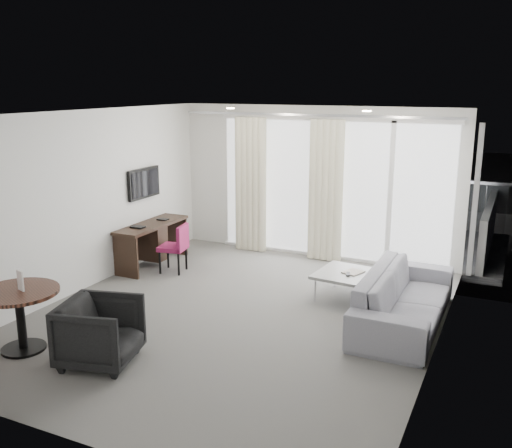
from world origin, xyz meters
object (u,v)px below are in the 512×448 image
at_px(desk_chair, 173,248).
at_px(rattan_chair_b, 416,220).
at_px(tub_armchair, 100,332).
at_px(coffee_table, 348,286).
at_px(rattan_chair_a, 358,222).
at_px(round_table, 21,320).
at_px(sofa, 405,298).
at_px(desk, 152,244).

bearing_deg(desk_chair, rattan_chair_b, 37.02).
xyz_separation_m(tub_armchair, rattan_chair_b, (2.20, 6.42, 0.07)).
height_order(coffee_table, rattan_chair_a, rattan_chair_a).
height_order(round_table, sofa, round_table).
bearing_deg(round_table, desk, 98.67).
bearing_deg(desk, sofa, -8.48).
bearing_deg(desk_chair, desk, 153.31).
relative_size(tub_armchair, rattan_chair_a, 1.06).
xyz_separation_m(desk_chair, tub_armchair, (1.01, -2.95, -0.03)).
bearing_deg(desk, rattan_chair_b, 41.75).
distance_m(sofa, rattan_chair_b, 3.99).
bearing_deg(rattan_chair_a, desk, -152.18).
bearing_deg(rattan_chair_a, round_table, -129.02).
xyz_separation_m(desk_chair, rattan_chair_a, (2.20, 3.05, -0.02)).
bearing_deg(rattan_chair_b, desk, -156.99).
relative_size(desk, desk_chair, 1.93).
distance_m(desk, rattan_chair_a, 3.96).
height_order(desk, desk_chair, desk_chair).
bearing_deg(coffee_table, rattan_chair_b, 84.66).
xyz_separation_m(desk_chair, coffee_table, (2.89, 0.04, -0.20)).
relative_size(desk_chair, rattan_chair_b, 0.92).
bearing_deg(sofa, rattan_chair_a, 23.95).
relative_size(round_table, tub_armchair, 1.14).
height_order(desk, tub_armchair, tub_armchair).
height_order(round_table, rattan_chair_b, rattan_chair_b).
relative_size(coffee_table, rattan_chair_b, 1.00).
distance_m(desk, round_table, 3.27).
xyz_separation_m(round_table, sofa, (3.78, 2.60, -0.02)).
xyz_separation_m(sofa, rattan_chair_b, (-0.55, 3.95, 0.08)).
bearing_deg(round_table, rattan_chair_a, 70.25).
relative_size(desk, tub_armchair, 1.93).
bearing_deg(desk, tub_armchair, -64.04).
distance_m(desk, coffee_table, 3.40).
bearing_deg(desk_chair, sofa, -17.51).
xyz_separation_m(desk_chair, round_table, (-0.01, -3.09, -0.03)).
bearing_deg(round_table, sofa, 34.54).
height_order(desk, rattan_chair_b, rattan_chair_b).
bearing_deg(rattan_chair_a, coffee_table, -96.27).
relative_size(sofa, rattan_chair_b, 2.75).
bearing_deg(desk, round_table, -81.33).
relative_size(round_table, sofa, 0.38).
bearing_deg(tub_armchair, rattan_chair_b, -33.44).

